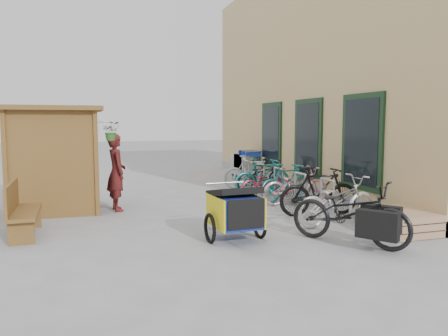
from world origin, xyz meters
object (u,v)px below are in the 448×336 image
object	(u,v)px
bike_0	(337,201)
bike_1	(319,191)
bike_5	(263,177)
bench	(20,209)
pallet_stack	(400,221)
bike_7	(252,172)
kiosk	(50,145)
bike_3	(287,183)
cargo_bike	(351,213)
bike_2	(296,186)
shopping_carts	(245,162)
bike_4	(266,183)
bike_6	(261,175)
person_kiosk	(116,172)
child_trailer	(235,209)

from	to	relation	value
bike_0	bike_1	distance (m)	0.90
bike_0	bike_5	bearing A→B (deg)	-8.32
bench	pallet_stack	bearing A→B (deg)	-16.67
bike_7	kiosk	bearing A→B (deg)	129.00
bike_0	bike_3	size ratio (longest dim) A/B	1.13
bike_5	bike_7	world-z (taller)	bike_5
cargo_bike	bike_2	world-z (taller)	cargo_bike
shopping_carts	bike_2	size ratio (longest dim) A/B	0.91
pallet_stack	bike_3	bearing A→B (deg)	100.03
bike_4	bike_5	distance (m)	0.54
bike_6	bike_3	bearing A→B (deg)	160.84
bike_0	bike_2	bearing A→B (deg)	-14.50
bike_4	bike_7	world-z (taller)	bike_7
shopping_carts	bike_3	bearing A→B (deg)	-97.50
bench	cargo_bike	xyz separation A→B (m)	(5.35, -2.28, 0.04)
person_kiosk	bike_0	bearing A→B (deg)	-133.86
child_trailer	bike_0	world-z (taller)	bike_0
pallet_stack	bike_0	xyz separation A→B (m)	(-0.80, 0.87, 0.29)
bike_5	person_kiosk	bearing A→B (deg)	100.83
shopping_carts	bike_3	world-z (taller)	shopping_carts
kiosk	shopping_carts	world-z (taller)	kiosk
shopping_carts	bike_1	xyz separation A→B (m)	(-0.68, -6.38, -0.07)
bike_0	bike_1	xyz separation A→B (m)	(0.11, 0.89, 0.05)
bike_4	bike_3	bearing A→B (deg)	-167.13
bike_1	bike_6	bearing A→B (deg)	4.32
shopping_carts	bike_3	distance (m)	4.71
bike_5	bike_3	bearing A→B (deg)	-174.95
pallet_stack	bike_5	bearing A→B (deg)	99.41
bike_0	bike_4	bearing A→B (deg)	-6.36
person_kiosk	bike_0	xyz separation A→B (m)	(4.06, -2.84, -0.40)
bike_3	bike_4	world-z (taller)	bike_3
person_kiosk	bike_2	bearing A→B (deg)	-106.54
kiosk	bike_2	size ratio (longest dim) A/B	1.39
bike_0	bike_2	size ratio (longest dim) A/B	1.05
bike_2	bike_6	bearing A→B (deg)	-0.78
bike_3	bike_5	xyz separation A→B (m)	(-0.16, 1.21, 0.02)
bench	person_kiosk	bearing A→B (deg)	44.15
pallet_stack	bike_2	world-z (taller)	bike_2
kiosk	bench	xyz separation A→B (m)	(-0.40, -1.99, -1.05)
cargo_bike	bike_5	size ratio (longest dim) A/B	1.21
pallet_stack	shopping_carts	size ratio (longest dim) A/B	0.73
shopping_carts	bike_0	world-z (taller)	shopping_carts
bike_4	bike_6	size ratio (longest dim) A/B	0.88
bike_4	bike_5	xyz separation A→B (m)	(0.12, 0.52, 0.11)
bike_1	bike_6	world-z (taller)	bike_1
bike_1	shopping_carts	bearing A→B (deg)	0.37
bench	bike_4	size ratio (longest dim) A/B	0.99
bike_0	bike_2	world-z (taller)	bike_0
child_trailer	bike_7	size ratio (longest dim) A/B	0.99
bench	bike_0	bearing A→B (deg)	-10.71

